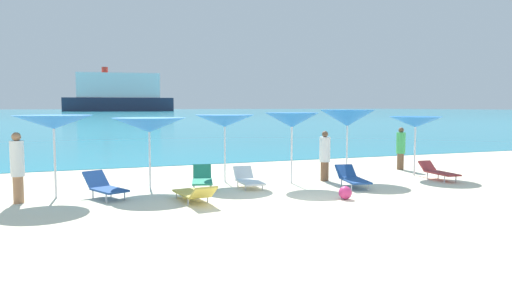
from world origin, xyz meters
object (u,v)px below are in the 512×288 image
Objects in this scene: umbrella_2 at (225,121)px; beachgoer_2 at (325,155)px; umbrella_5 at (416,122)px; beach_ball at (345,193)px; lounge_chair_1 at (352,178)px; lounge_chair_2 at (202,179)px; lounge_chair_4 at (438,171)px; umbrella_3 at (292,120)px; umbrella_4 at (347,118)px; umbrella_1 at (149,125)px; beachgoer_1 at (401,147)px; lounge_chair_0 at (248,179)px; cruise_ship at (119,94)px; lounge_chair_3 at (105,186)px; lounge_chair_5 at (195,193)px; umbrella_0 at (54,122)px; beachgoer_0 at (17,166)px.

umbrella_2 is 1.32× the size of beachgoer_2.
umbrella_2 is 6.82m from umbrella_5.
umbrella_2 reaches higher than beach_ball.
umbrella_5 reaches higher than lounge_chair_1.
lounge_chair_4 is at bearing 5.84° from lounge_chair_2.
beach_ball is at bearing -156.88° from lounge_chair_4.
umbrella_4 is at bearing 7.65° from umbrella_3.
umbrella_1 is 9.79m from beachgoer_1.
lounge_chair_0 reaches higher than lounge_chair_4.
beachgoer_2 reaches higher than lounge_chair_0.
beach_ball is at bearing -53.46° from lounge_chair_0.
cruise_ship is (6.79, 239.52, 8.04)m from beachgoer_1.
beachgoer_1 is (3.12, 1.15, -1.19)m from umbrella_4.
cruise_ship is at bearing 60.74° from lounge_chair_3.
umbrella_5 is 8.76m from lounge_chair_5.
lounge_chair_2 is (-7.76, -0.07, -1.59)m from umbrella_5.
beachgoer_1 is (0.46, 2.55, 0.58)m from lounge_chair_4.
umbrella_2 is 1.33× the size of beachgoer_1.
lounge_chair_1 is at bearing -1.72° from lounge_chair_2.
lounge_chair_1 is at bearing -16.63° from lounge_chair_0.
umbrella_5 is at bearing -0.06° from umbrella_0.
cruise_ship reaches higher than lounge_chair_2.
umbrella_4 is 1.57× the size of lounge_chair_2.
lounge_chair_3 is at bearing -157.82° from lounge_chair_2.
lounge_chair_0 is (0.36, -1.23, -1.74)m from umbrella_2.
lounge_chair_5 is at bearing -140.22° from lounge_chair_0.
umbrella_2 is 1.22× the size of lounge_chair_5.
umbrella_0 is 5.66m from lounge_chair_0.
umbrella_3 is 3.38m from lounge_chair_2.
umbrella_5 is at bearing -175.74° from lounge_chair_5.
umbrella_3 is at bearing -45.85° from beachgoer_1.
lounge_chair_2 is 0.03× the size of cruise_ship.
umbrella_1 is 9.51m from lounge_chair_4.
lounge_chair_2 is at bearing 173.44° from lounge_chair_0.
umbrella_2 is 0.93× the size of umbrella_4.
beachgoer_1 is at bearing 40.03° from beach_ball.
lounge_chair_1 is 1.10× the size of lounge_chair_3.
umbrella_0 is at bearing 159.28° from beachgoer_2.
lounge_chair_2 is 0.91× the size of beachgoer_1.
umbrella_3 is 1.52× the size of lounge_chair_0.
cruise_ship reaches higher than lounge_chair_4.
beachgoer_0 is at bearing -173.82° from lounge_chair_1.
beach_ball is (5.94, -2.39, -0.14)m from lounge_chair_3.
umbrella_2 is at bearing 152.11° from umbrella_3.
umbrella_0 is 241.75m from cruise_ship.
lounge_chair_0 is (-1.54, -0.23, -1.77)m from umbrella_3.
umbrella_4 is (2.21, 0.30, 0.04)m from umbrella_3.
lounge_chair_5 is 5.18m from beachgoer_2.
lounge_chair_2 reaches higher than beach_ball.
umbrella_5 reaches higher than lounge_chair_5.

